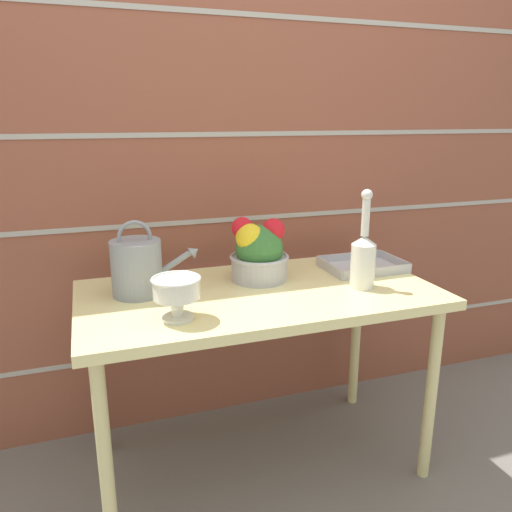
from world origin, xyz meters
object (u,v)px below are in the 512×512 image
watering_can (138,267)px  crystal_pedestal_bowl (176,291)px  flower_planter (259,252)px  wire_tray (363,267)px  glass_decanter (363,257)px

watering_can → crystal_pedestal_bowl: watering_can is taller
flower_planter → wire_tray: bearing=-1.1°
glass_decanter → wire_tray: size_ratio=1.15×
crystal_pedestal_bowl → glass_decanter: glass_decanter is taller
wire_tray → watering_can: bearing=-179.4°
crystal_pedestal_bowl → glass_decanter: 0.70m
crystal_pedestal_bowl → wire_tray: 0.87m
watering_can → flower_planter: (0.46, 0.02, 0.01)m
watering_can → flower_planter: size_ratio=1.31×
flower_planter → wire_tray: 0.47m
watering_can → glass_decanter: size_ratio=0.88×
watering_can → wire_tray: (0.91, 0.01, -0.09)m
watering_can → glass_decanter: glass_decanter is taller
glass_decanter → wire_tray: glass_decanter is taller
crystal_pedestal_bowl → watering_can: bearing=108.0°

